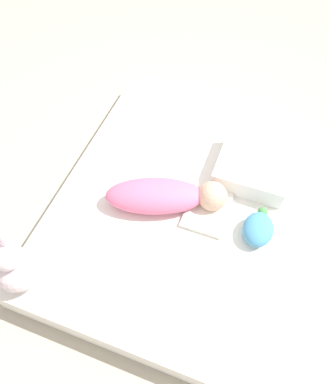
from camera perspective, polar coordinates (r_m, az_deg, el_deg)
ground_plane at (r=1.85m, az=1.34°, el=-2.56°), size 12.00×12.00×0.00m
bed_mattress at (r=1.79m, az=1.38°, el=-1.40°), size 1.41×1.00×0.14m
burp_cloth at (r=1.68m, az=6.60°, el=-2.61°), size 0.25×0.18×0.02m
swaddled_baby at (r=1.65m, az=0.22°, el=-0.57°), size 0.32×0.54×0.13m
pillow at (r=1.81m, az=13.41°, el=3.75°), size 0.31×0.33×0.10m
bunny_plush at (r=1.54m, az=-21.77°, el=-10.54°), size 0.17×0.17×0.34m
turtle_plush at (r=1.63m, az=14.10°, el=-5.41°), size 0.20×0.13×0.09m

